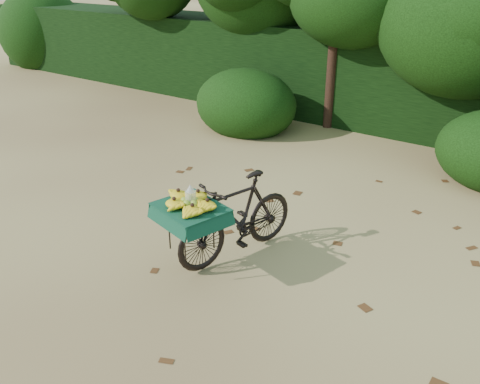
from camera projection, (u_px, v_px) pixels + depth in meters
The scene contains 6 objects.
ground at pixel (238, 287), 5.11m from camera, with size 80.00×80.00×0.00m, color tan.
vendor_bicycle at pixel (235, 217), 5.48m from camera, with size 0.94×1.75×0.95m.
hedge_backdrop at pixel (441, 86), 9.36m from camera, with size 26.00×1.80×1.80m, color black.
tree_row at pixel (399, 25), 8.66m from camera, with size 14.50×2.00×4.00m, color black, non-canonical shape.
bush_clumps at pixel (430, 142), 7.81m from camera, with size 8.80×1.70×0.90m, color black, non-canonical shape.
leaf_litter at pixel (273, 259), 5.59m from camera, with size 7.00×7.30×0.01m, color #502D15, non-canonical shape.
Camera 1 is at (2.53, -3.41, 3.00)m, focal length 38.00 mm.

